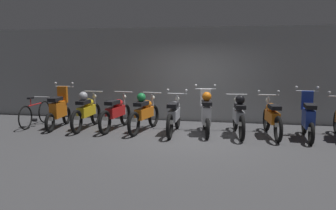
% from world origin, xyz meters
% --- Properties ---
extents(ground_plane, '(80.00, 80.00, 0.00)m').
position_xyz_m(ground_plane, '(0.00, 0.00, 0.00)').
color(ground_plane, '#424244').
extents(back_wall, '(16.00, 0.30, 2.95)m').
position_xyz_m(back_wall, '(0.00, 2.40, 1.48)').
color(back_wall, gray).
rests_on(back_wall, ground).
extents(motorbike_slot_0, '(0.59, 1.68, 1.29)m').
position_xyz_m(motorbike_slot_0, '(-3.81, 0.50, 0.53)').
color(motorbike_slot_0, black).
rests_on(motorbike_slot_0, ground).
extents(motorbike_slot_1, '(0.56, 1.95, 1.08)m').
position_xyz_m(motorbike_slot_1, '(-2.96, 0.51, 0.53)').
color(motorbike_slot_1, black).
rests_on(motorbike_slot_1, ground).
extents(motorbike_slot_2, '(0.56, 1.95, 1.03)m').
position_xyz_m(motorbike_slot_2, '(-2.11, 0.57, 0.49)').
color(motorbike_slot_2, black).
rests_on(motorbike_slot_2, ground).
extents(motorbike_slot_3, '(0.58, 1.94, 1.08)m').
position_xyz_m(motorbike_slot_3, '(-1.27, 0.49, 0.53)').
color(motorbike_slot_3, black).
rests_on(motorbike_slot_3, ground).
extents(motorbike_slot_4, '(0.59, 1.95, 1.15)m').
position_xyz_m(motorbike_slot_4, '(-0.42, 0.39, 0.49)').
color(motorbike_slot_4, black).
rests_on(motorbike_slot_4, ground).
extents(motorbike_slot_5, '(0.58, 1.68, 1.29)m').
position_xyz_m(motorbike_slot_5, '(0.42, 0.49, 0.57)').
color(motorbike_slot_5, black).
rests_on(motorbike_slot_5, ground).
extents(motorbike_slot_6, '(0.56, 1.95, 1.08)m').
position_xyz_m(motorbike_slot_6, '(1.27, 0.48, 0.53)').
color(motorbike_slot_6, black).
rests_on(motorbike_slot_6, ground).
extents(motorbike_slot_7, '(0.59, 1.95, 1.15)m').
position_xyz_m(motorbike_slot_7, '(2.11, 0.54, 0.49)').
color(motorbike_slot_7, black).
rests_on(motorbike_slot_7, ground).
extents(motorbike_slot_8, '(0.59, 1.68, 1.29)m').
position_xyz_m(motorbike_slot_8, '(2.96, 0.41, 0.53)').
color(motorbike_slot_8, black).
rests_on(motorbike_slot_8, ground).
extents(bicycle, '(0.50, 1.73, 0.89)m').
position_xyz_m(bicycle, '(-4.62, 0.60, 0.36)').
color(bicycle, black).
rests_on(bicycle, ground).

